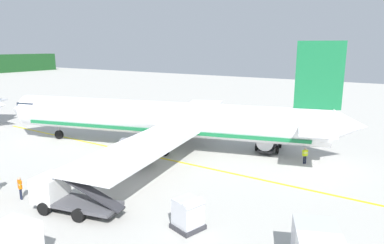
{
  "coord_description": "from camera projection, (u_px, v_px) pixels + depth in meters",
  "views": [
    {
      "loc": [
        -1.72,
        -2.63,
        11.36
      ],
      "look_at": [
        28.8,
        17.0,
        3.38
      ],
      "focal_mm": 32.2,
      "sensor_mm": 36.0,
      "label": 1
    }
  ],
  "objects": [
    {
      "name": "airliner_foreground",
      "position": [
        165.0,
        119.0,
        38.54
      ],
      "size": [
        34.18,
        40.93,
        11.9
      ],
      "color": "white",
      "rests_on": "ground"
    },
    {
      "name": "service_truck_fuel",
      "position": [
        269.0,
        138.0,
        38.43
      ],
      "size": [
        5.57,
        3.06,
        2.4
      ],
      "color": "white",
      "rests_on": "ground"
    },
    {
      "name": "service_truck_pushback",
      "position": [
        64.0,
        194.0,
        24.22
      ],
      "size": [
        3.55,
        6.92,
        2.68
      ],
      "color": "white",
      "rests_on": "ground"
    },
    {
      "name": "cargo_container_mid",
      "position": [
        188.0,
        214.0,
        21.73
      ],
      "size": [
        2.13,
        2.13,
        2.13
      ],
      "color": "#333338",
      "rests_on": "ground"
    },
    {
      "name": "crew_marshaller",
      "position": [
        305.0,
        154.0,
        33.91
      ],
      "size": [
        0.48,
        0.48,
        1.62
      ],
      "color": "#191E33",
      "rests_on": "ground"
    },
    {
      "name": "crew_loader_left",
      "position": [
        20.0,
        186.0,
        25.94
      ],
      "size": [
        0.35,
        0.61,
        1.77
      ],
      "color": "#191E33",
      "rests_on": "ground"
    },
    {
      "name": "crew_supervisor",
      "position": [
        87.0,
        170.0,
        29.37
      ],
      "size": [
        0.51,
        0.46,
        1.71
      ],
      "color": "#191E33",
      "rests_on": "ground"
    },
    {
      "name": "apron_guide_line",
      "position": [
        182.0,
        163.0,
        34.39
      ],
      "size": [
        0.3,
        60.0,
        0.01
      ],
      "primitive_type": "cube",
      "color": "yellow",
      "rests_on": "ground"
    }
  ]
}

